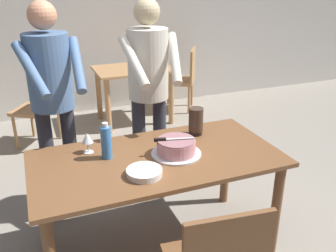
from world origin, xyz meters
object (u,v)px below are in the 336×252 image
(main_dining_table, at_px, (157,171))
(wine_glass_near, at_px, (87,139))
(person_cutting_cake, at_px, (149,83))
(background_chair_1, at_px, (41,105))
(cake_on_platter, at_px, (176,148))
(water_bottle, at_px, (106,142))
(hurricane_lamp, at_px, (196,121))
(person_standing_beside, at_px, (52,92))
(cake_knife, at_px, (166,139))
(background_chair_2, at_px, (184,77))
(plate_stack, at_px, (144,172))
(background_table, at_px, (134,80))

(main_dining_table, relative_size, wine_glass_near, 11.49)
(person_cutting_cake, height_order, background_chair_1, person_cutting_cake)
(cake_on_platter, xyz_separation_m, water_bottle, (-0.44, 0.12, 0.06))
(hurricane_lamp, bearing_deg, person_standing_beside, 156.49)
(hurricane_lamp, distance_m, person_standing_beside, 1.09)
(cake_on_platter, relative_size, cake_knife, 1.27)
(background_chair_1, relative_size, background_chair_2, 1.00)
(water_bottle, bearing_deg, person_cutting_cake, 47.77)
(cake_on_platter, height_order, person_cutting_cake, person_cutting_cake)
(cake_knife, bearing_deg, main_dining_table, -179.35)
(wine_glass_near, bearing_deg, person_cutting_cake, 34.70)
(main_dining_table, bearing_deg, plate_stack, -127.42)
(plate_stack, height_order, background_table, plate_stack)
(plate_stack, distance_m, wine_glass_near, 0.51)
(water_bottle, distance_m, background_chair_1, 2.12)
(plate_stack, relative_size, background_table, 0.22)
(cake_knife, distance_m, background_table, 2.57)
(wine_glass_near, bearing_deg, cake_knife, -26.10)
(background_chair_1, bearing_deg, plate_stack, -78.78)
(plate_stack, relative_size, wine_glass_near, 1.53)
(cake_on_platter, bearing_deg, background_chair_1, 109.14)
(cake_on_platter, xyz_separation_m, background_table, (0.45, 2.52, -0.22))
(plate_stack, distance_m, hurricane_lamp, 0.72)
(plate_stack, xyz_separation_m, person_standing_beside, (-0.42, 0.87, 0.31))
(person_standing_beside, distance_m, background_table, 2.23)
(plate_stack, height_order, water_bottle, water_bottle)
(person_standing_beside, bearing_deg, hurricane_lamp, -23.51)
(main_dining_table, relative_size, background_chair_2, 1.84)
(hurricane_lamp, height_order, person_standing_beside, person_standing_beside)
(water_bottle, distance_m, background_table, 2.57)
(person_cutting_cake, bearing_deg, plate_stack, -110.98)
(plate_stack, bearing_deg, wine_glass_near, 120.55)
(hurricane_lamp, relative_size, background_chair_2, 0.23)
(person_cutting_cake, bearing_deg, person_standing_beside, 177.68)
(cake_knife, height_order, background_chair_2, background_chair_2)
(cake_on_platter, height_order, cake_knife, cake_knife)
(person_standing_beside, xyz_separation_m, background_chair_1, (-0.05, 1.50, -0.58))
(wine_glass_near, bearing_deg, water_bottle, -51.13)
(hurricane_lamp, relative_size, background_table, 0.21)
(main_dining_table, xyz_separation_m, hurricane_lamp, (0.40, 0.24, 0.22))
(person_cutting_cake, xyz_separation_m, background_chair_2, (1.23, 2.06, -0.58))
(hurricane_lamp, bearing_deg, background_chair_2, 67.89)
(person_cutting_cake, distance_m, background_table, 1.98)
(plate_stack, height_order, person_cutting_cake, person_cutting_cake)
(person_standing_beside, bearing_deg, cake_knife, -46.07)
(person_standing_beside, bearing_deg, cake_on_platter, -43.84)
(person_standing_beside, xyz_separation_m, background_table, (1.16, 1.84, -0.50))
(person_standing_beside, bearing_deg, plate_stack, -64.10)
(main_dining_table, relative_size, background_table, 1.65)
(cake_on_platter, distance_m, plate_stack, 0.34)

